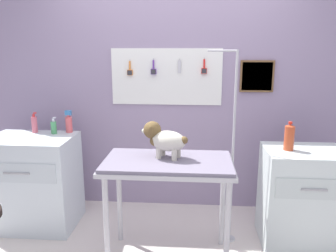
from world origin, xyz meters
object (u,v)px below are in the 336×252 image
(conditioner_bottle, at_px, (34,124))
(grooming_table, at_px, (168,171))
(dog, at_px, (163,139))
(grooming_arm, at_px, (232,157))
(soda_bottle, at_px, (289,137))
(cabinet_right, at_px, (302,197))
(counter_left, at_px, (34,182))

(conditioner_bottle, bearing_deg, grooming_table, -24.25)
(dog, relative_size, conditioner_bottle, 1.91)
(grooming_arm, relative_size, conditioner_bottle, 8.37)
(grooming_table, distance_m, soda_bottle, 1.07)
(grooming_table, xyz_separation_m, dog, (-0.05, 0.06, 0.25))
(grooming_table, bearing_deg, conditioner_bottle, 155.75)
(dog, height_order, conditioner_bottle, dog)
(grooming_arm, height_order, cabinet_right, grooming_arm)
(counter_left, bearing_deg, cabinet_right, -2.85)
(grooming_table, distance_m, dog, 0.26)
(grooming_arm, distance_m, counter_left, 1.91)
(conditioner_bottle, distance_m, soda_bottle, 2.40)
(cabinet_right, bearing_deg, dog, -167.98)
(cabinet_right, bearing_deg, soda_bottle, -177.93)
(conditioner_bottle, bearing_deg, cabinet_right, -6.84)
(conditioner_bottle, bearing_deg, dog, -22.76)
(dog, height_order, counter_left, dog)
(grooming_table, xyz_separation_m, counter_left, (-1.35, 0.44, -0.32))
(grooming_arm, bearing_deg, dog, -156.78)
(cabinet_right, bearing_deg, conditioner_bottle, 173.16)
(grooming_arm, height_order, dog, grooming_arm)
(cabinet_right, xyz_separation_m, conditioner_bottle, (-2.53, 0.30, 0.55))
(soda_bottle, bearing_deg, dog, -166.59)
(grooming_table, height_order, dog, dog)
(conditioner_bottle, bearing_deg, grooming_arm, -9.33)
(dog, bearing_deg, conditioner_bottle, 157.24)
(dog, bearing_deg, cabinet_right, 12.02)
(grooming_arm, xyz_separation_m, conditioner_bottle, (-1.91, 0.31, 0.18))
(counter_left, relative_size, conditioner_bottle, 4.40)
(counter_left, height_order, cabinet_right, counter_left)
(grooming_arm, relative_size, dog, 4.37)
(dog, xyz_separation_m, counter_left, (-1.30, 0.38, -0.56))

